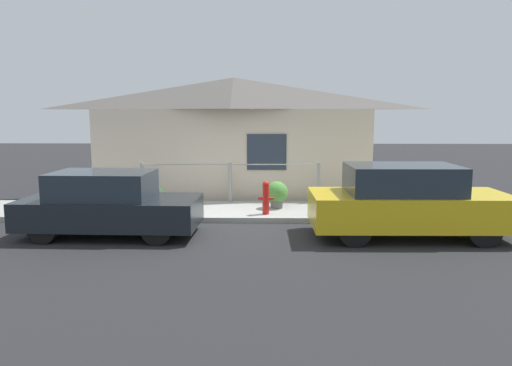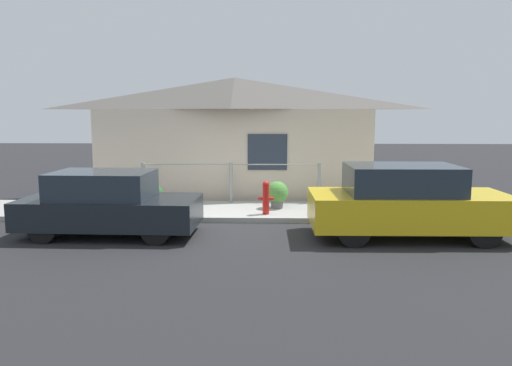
{
  "view_description": "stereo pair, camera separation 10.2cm",
  "coord_description": "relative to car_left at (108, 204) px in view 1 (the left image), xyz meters",
  "views": [
    {
      "loc": [
        0.95,
        -11.31,
        2.54
      ],
      "look_at": [
        0.73,
        0.3,
        0.9
      ],
      "focal_mm": 35.0,
      "sensor_mm": 36.0,
      "label": 1
    },
    {
      "loc": [
        1.06,
        -11.31,
        2.54
      ],
      "look_at": [
        0.73,
        0.3,
        0.9
      ],
      "focal_mm": 35.0,
      "sensor_mm": 36.0,
      "label": 2
    }
  ],
  "objects": [
    {
      "name": "house",
      "position": [
        2.29,
        4.78,
        2.21
      ],
      "size": [
        8.3,
        2.23,
        3.57
      ],
      "color": "beige",
      "rests_on": "ground_plane"
    },
    {
      "name": "car_right",
      "position": [
        6.14,
        -0.0,
        0.08
      ],
      "size": [
        3.99,
        1.78,
        1.49
      ],
      "rotation": [
        0.0,
        0.0,
        0.01
      ],
      "color": "gold",
      "rests_on": "ground_plane"
    },
    {
      "name": "potted_plant_near_hydrant",
      "position": [
        3.53,
        2.47,
        -0.16
      ],
      "size": [
        0.57,
        0.57,
        0.69
      ],
      "color": "slate",
      "rests_on": "sidewalk"
    },
    {
      "name": "fire_hydrant",
      "position": [
        3.26,
        1.69,
        -0.12
      ],
      "size": [
        0.38,
        0.17,
        0.81
      ],
      "color": "red",
      "rests_on": "sidewalk"
    },
    {
      "name": "sidewalk",
      "position": [
        2.29,
        2.35,
        -0.6
      ],
      "size": [
        24.0,
        2.24,
        0.12
      ],
      "color": "#9E9E99",
      "rests_on": "ground_plane"
    },
    {
      "name": "ground_plane",
      "position": [
        2.29,
        1.23,
        -0.66
      ],
      "size": [
        60.0,
        60.0,
        0.0
      ],
      "primitive_type": "plane",
      "color": "#262628"
    },
    {
      "name": "fence",
      "position": [
        2.29,
        3.32,
        0.06
      ],
      "size": [
        4.9,
        0.1,
        1.08
      ],
      "color": "#999993",
      "rests_on": "sidewalk"
    },
    {
      "name": "potted_plant_corner",
      "position": [
        5.65,
        3.14,
        -0.2
      ],
      "size": [
        0.45,
        0.45,
        0.6
      ],
      "color": "#9E5638",
      "rests_on": "sidewalk"
    },
    {
      "name": "car_left",
      "position": [
        0.0,
        0.0,
        0.0
      ],
      "size": [
        3.67,
        1.71,
        1.34
      ],
      "rotation": [
        0.0,
        0.0,
        -0.03
      ],
      "color": "black",
      "rests_on": "ground_plane"
    },
    {
      "name": "potted_plant_by_fence",
      "position": [
        0.38,
        2.51,
        -0.22
      ],
      "size": [
        0.46,
        0.46,
        0.57
      ],
      "color": "slate",
      "rests_on": "sidewalk"
    }
  ]
}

